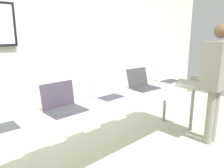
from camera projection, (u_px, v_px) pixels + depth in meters
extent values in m
cube|color=#A3A693|center=(103.00, 165.00, 2.62)|extent=(8.00, 8.00, 0.04)
cube|color=silver|center=(50.00, 51.00, 3.12)|extent=(8.00, 0.06, 2.54)
cube|color=silver|center=(103.00, 105.00, 2.45)|extent=(3.48, 0.70, 0.04)
cylinder|color=gray|center=(192.00, 109.00, 3.45)|extent=(0.05, 0.05, 0.72)
cylinder|color=gray|center=(165.00, 101.00, 3.81)|extent=(0.05, 0.05, 0.72)
cube|color=#3C3441|center=(66.00, 111.00, 2.18)|extent=(0.37, 0.26, 0.02)
cube|color=#2F3135|center=(67.00, 110.00, 2.17)|extent=(0.34, 0.21, 0.00)
cube|color=#3C3441|center=(58.00, 95.00, 2.26)|extent=(0.37, 0.05, 0.26)
cube|color=#2A4F7E|center=(58.00, 95.00, 2.26)|extent=(0.34, 0.04, 0.23)
cube|color=#ACAEB8|center=(111.00, 98.00, 2.61)|extent=(0.32, 0.25, 0.02)
cube|color=#302A35|center=(111.00, 97.00, 2.60)|extent=(0.30, 0.19, 0.00)
cube|color=#ACAEB8|center=(102.00, 86.00, 2.70)|extent=(0.32, 0.10, 0.23)
cube|color=#3C4B7D|center=(101.00, 86.00, 2.70)|extent=(0.29, 0.08, 0.20)
cube|color=#39383A|center=(145.00, 88.00, 3.05)|extent=(0.40, 0.30, 0.02)
cube|color=#292A2E|center=(146.00, 88.00, 3.04)|extent=(0.36, 0.25, 0.00)
cube|color=#39383A|center=(137.00, 77.00, 3.15)|extent=(0.38, 0.12, 0.25)
cube|color=#28563D|center=(137.00, 77.00, 3.15)|extent=(0.35, 0.10, 0.22)
cube|color=#ADADB9|center=(170.00, 82.00, 3.47)|extent=(0.34, 0.25, 0.02)
cube|color=#2D2C2B|center=(171.00, 81.00, 3.46)|extent=(0.31, 0.20, 0.00)
cube|color=#ADADB9|center=(161.00, 73.00, 3.57)|extent=(0.33, 0.13, 0.21)
cube|color=#315E35|center=(161.00, 73.00, 3.58)|extent=(0.31, 0.11, 0.19)
cylinder|color=gray|center=(210.00, 117.00, 3.02)|extent=(0.11, 0.11, 0.79)
cylinder|color=gray|center=(214.00, 114.00, 3.10)|extent=(0.11, 0.11, 0.79)
cube|color=gray|center=(218.00, 65.00, 2.90)|extent=(0.45, 0.28, 0.63)
sphere|color=brown|center=(221.00, 31.00, 2.80)|extent=(0.18, 0.18, 0.18)
cylinder|color=gray|center=(189.00, 83.00, 3.07)|extent=(0.08, 0.32, 0.07)
cylinder|color=gray|center=(201.00, 79.00, 3.28)|extent=(0.08, 0.32, 0.07)
cylinder|color=white|center=(166.00, 90.00, 2.83)|extent=(0.09, 0.09, 0.10)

